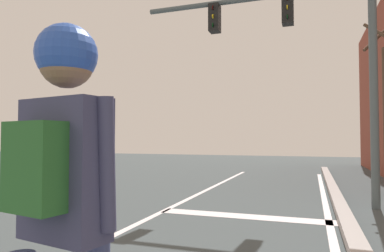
{
  "coord_description": "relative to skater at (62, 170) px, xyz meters",
  "views": [
    {
      "loc": [
        3.08,
        1.77,
        1.38
      ],
      "look_at": [
        1.33,
        6.8,
        1.57
      ],
      "focal_mm": 32.3,
      "sensor_mm": 36.0,
      "label": 1
    }
  ],
  "objects": [
    {
      "name": "lane_line_center",
      "position": [
        -1.66,
        3.01,
        -1.24
      ],
      "size": [
        0.12,
        20.0,
        0.01
      ],
      "primitive_type": "cube",
      "color": "silver",
      "rests_on": "ground"
    },
    {
      "name": "stop_bar",
      "position": [
        -0.12,
        4.9,
        -1.24
      ],
      "size": [
        3.08,
        0.4,
        0.01
      ],
      "primitive_type": "cube",
      "color": "silver",
      "rests_on": "ground"
    },
    {
      "name": "skater",
      "position": [
        0.0,
        0.0,
        0.0
      ],
      "size": [
        0.49,
        0.65,
        1.81
      ],
      "color": "#3A436C",
      "rests_on": "skateboard"
    },
    {
      "name": "traffic_signal_mast",
      "position": [
        0.82,
        6.4,
        2.24
      ],
      "size": [
        4.99,
        0.34,
        4.84
      ],
      "color": "#505B5E",
      "rests_on": "ground"
    }
  ]
}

